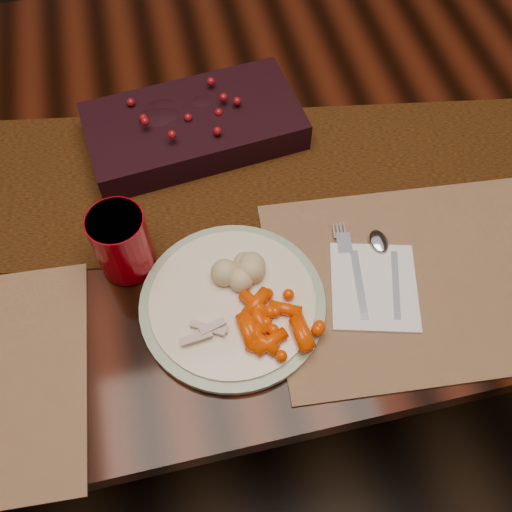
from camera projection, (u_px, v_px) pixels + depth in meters
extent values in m
plane|color=black|center=(235.00, 329.00, 1.62)|extent=(5.00, 5.00, 0.00)
cube|color=black|center=(229.00, 261.00, 1.30)|extent=(1.80, 1.00, 0.75)
cube|color=black|center=(257.00, 179.00, 0.94)|extent=(1.57, 0.57, 0.00)
cube|color=brown|center=(422.00, 278.00, 0.84)|extent=(0.47, 0.36, 0.00)
cylinder|color=#F8E5C4|center=(233.00, 303.00, 0.81)|extent=(0.33, 0.33, 0.01)
cube|color=white|center=(374.00, 286.00, 0.83)|extent=(0.16, 0.17, 0.00)
cylinder|color=#7C000A|center=(122.00, 243.00, 0.81)|extent=(0.11, 0.11, 0.11)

